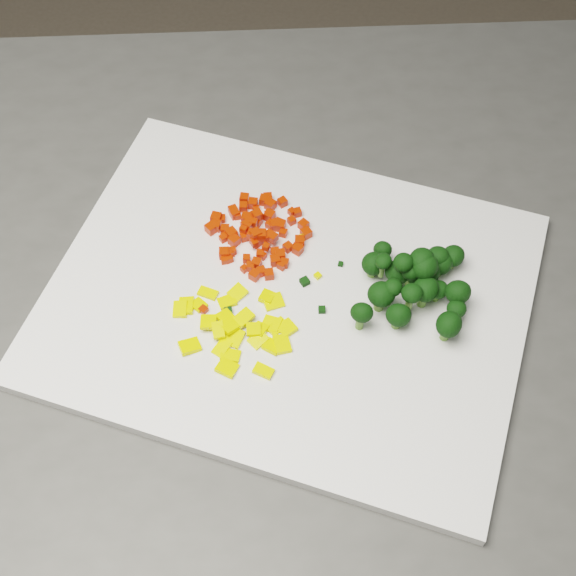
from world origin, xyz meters
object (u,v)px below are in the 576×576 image
(counter_block, at_px, (288,453))
(cutting_board, at_px, (288,297))
(carrot_pile, at_px, (258,229))
(broccoli_pile, at_px, (407,277))
(pepper_pile, at_px, (235,322))

(counter_block, height_order, cutting_board, cutting_board)
(carrot_pile, height_order, broccoli_pile, broccoli_pile)
(broccoli_pile, bearing_deg, counter_block, -173.51)
(counter_block, relative_size, carrot_pile, 10.96)
(cutting_board, bearing_deg, counter_block, 109.23)
(counter_block, xyz_separation_m, pepper_pile, (-0.03, -0.07, 0.47))
(counter_block, distance_m, carrot_pile, 0.48)
(cutting_board, relative_size, pepper_pile, 3.88)
(counter_block, relative_size, cutting_board, 2.43)
(carrot_pile, height_order, pepper_pile, carrot_pile)
(pepper_pile, distance_m, broccoli_pile, 0.17)
(counter_block, distance_m, cutting_board, 0.46)
(cutting_board, relative_size, carrot_pile, 4.50)
(carrot_pile, distance_m, broccoli_pile, 0.16)
(carrot_pile, relative_size, broccoli_pile, 0.83)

